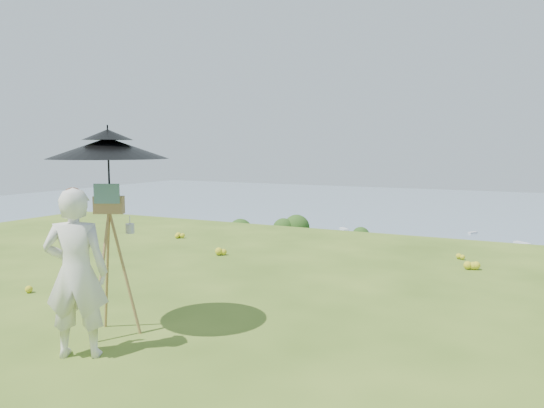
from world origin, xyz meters
The scene contains 12 objects.
ground centered at (0.00, 0.00, 0.00)m, with size 14.00×14.00×0.00m, color #43611B.
shoreline_tier centered at (0.00, 75.00, -36.00)m, with size 170.00×28.00×8.00m, color #675D52.
bay_water centered at (0.00, 240.00, -34.00)m, with size 700.00×700.00×0.00m, color slate.
peninsula centered at (-75.00, 155.00, -29.00)m, with size 90.00×60.00×12.00m, color #15370F, non-canonical shape.
slope_trees centered at (0.00, 35.00, -15.00)m, with size 110.00×50.00×6.00m, color #265018, non-canonical shape.
harbor_town centered at (0.00, 75.00, -29.50)m, with size 110.00×22.00×5.00m, color white, non-canonical shape.
moored_boats centered at (-12.50, 161.00, -33.65)m, with size 140.00×140.00×0.70m, color silver, non-canonical shape.
wildflowers centered at (0.00, 0.25, 0.06)m, with size 10.00×10.50×0.12m, color gold, non-canonical shape.
painter centered at (1.86, -1.46, 0.81)m, with size 0.59×0.39×1.62m, color white.
field_easel centered at (1.73, -0.86, 0.81)m, with size 0.62×0.62×1.62m, color olive, non-canonical shape.
sun_umbrella centered at (1.71, -0.83, 1.78)m, with size 1.24×1.24×0.89m, color black, non-canonical shape.
painter_cap centered at (1.86, -1.46, 1.58)m, with size 0.18×0.22×0.10m, color pink, non-canonical shape.
Camera 1 is at (5.73, -5.00, 2.00)m, focal length 35.00 mm.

